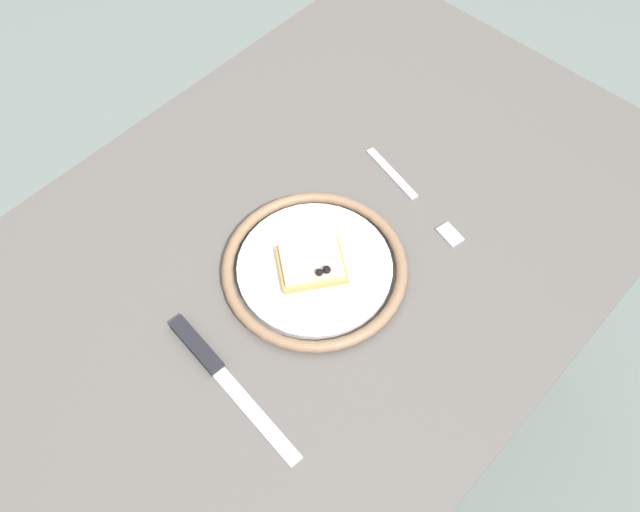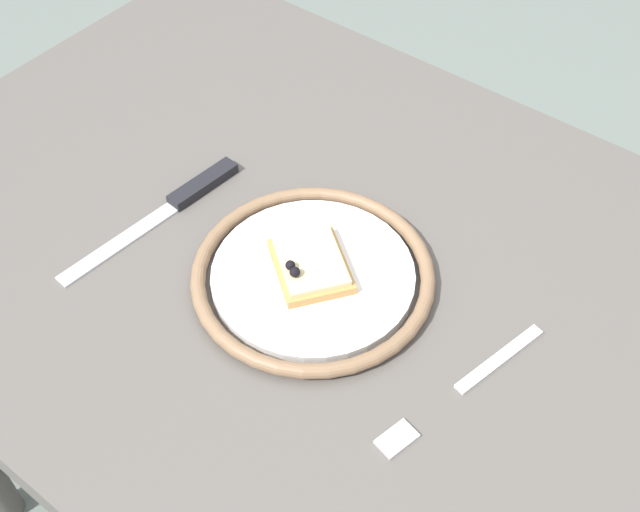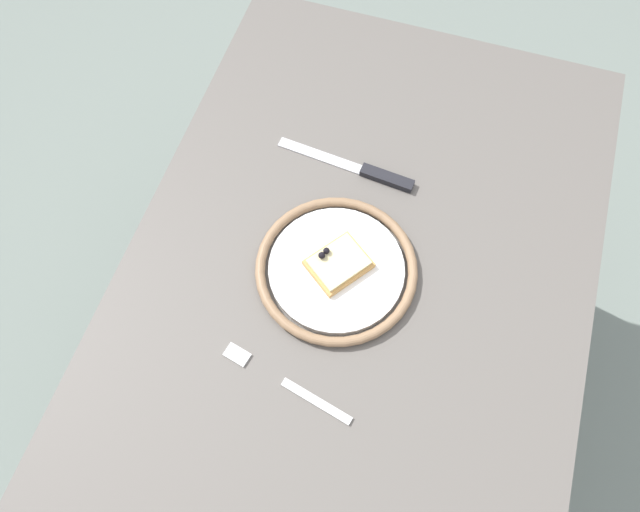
{
  "view_description": "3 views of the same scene",
  "coord_description": "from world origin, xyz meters",
  "px_view_note": "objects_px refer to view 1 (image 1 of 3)",
  "views": [
    {
      "loc": [
        0.37,
        0.36,
        1.51
      ],
      "look_at": [
        0.0,
        0.03,
        0.73
      ],
      "focal_mm": 38.67,
      "sensor_mm": 36.0,
      "label": 1
    },
    {
      "loc": [
        -0.32,
        0.45,
        1.37
      ],
      "look_at": [
        0.02,
        0.02,
        0.75
      ],
      "focal_mm": 46.48,
      "sensor_mm": 36.0,
      "label": 2
    },
    {
      "loc": [
        -0.35,
        -0.06,
        1.57
      ],
      "look_at": [
        0.02,
        0.06,
        0.75
      ],
      "focal_mm": 34.07,
      "sensor_mm": 36.0,
      "label": 3
    }
  ],
  "objects_px": {
    "fork": "(414,196)",
    "plate": "(315,268)",
    "dining_table": "(309,281)",
    "pizza_slice_near": "(312,264)",
    "knife": "(212,363)"
  },
  "relations": [
    {
      "from": "fork",
      "to": "plate",
      "type": "bearing_deg",
      "value": -5.99
    },
    {
      "from": "dining_table",
      "to": "pizza_slice_near",
      "type": "relative_size",
      "value": 9.85
    },
    {
      "from": "pizza_slice_near",
      "to": "fork",
      "type": "distance_m",
      "value": 0.19
    },
    {
      "from": "dining_table",
      "to": "plate",
      "type": "bearing_deg",
      "value": 58.25
    },
    {
      "from": "plate",
      "to": "fork",
      "type": "bearing_deg",
      "value": 174.01
    },
    {
      "from": "knife",
      "to": "fork",
      "type": "height_order",
      "value": "knife"
    },
    {
      "from": "plate",
      "to": "pizza_slice_near",
      "type": "height_order",
      "value": "pizza_slice_near"
    },
    {
      "from": "fork",
      "to": "dining_table",
      "type": "bearing_deg",
      "value": -16.92
    },
    {
      "from": "plate",
      "to": "pizza_slice_near",
      "type": "bearing_deg",
      "value": -18.36
    },
    {
      "from": "pizza_slice_near",
      "to": "knife",
      "type": "relative_size",
      "value": 0.46
    },
    {
      "from": "dining_table",
      "to": "pizza_slice_near",
      "type": "height_order",
      "value": "pizza_slice_near"
    },
    {
      "from": "dining_table",
      "to": "plate",
      "type": "xyz_separation_m",
      "value": [
        0.02,
        0.03,
        0.1
      ]
    },
    {
      "from": "dining_table",
      "to": "knife",
      "type": "distance_m",
      "value": 0.23
    },
    {
      "from": "fork",
      "to": "pizza_slice_near",
      "type": "bearing_deg",
      "value": -6.27
    },
    {
      "from": "dining_table",
      "to": "knife",
      "type": "bearing_deg",
      "value": 8.7
    }
  ]
}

